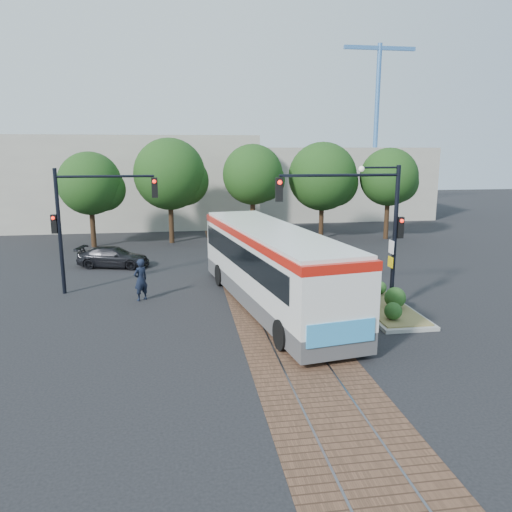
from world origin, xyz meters
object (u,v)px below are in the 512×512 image
object	(u,v)px
city_bus	(271,264)
signal_pole_left	(83,214)
traffic_island	(386,303)
parked_car	(113,257)
officer	(141,280)
signal_pole_main	(368,215)

from	to	relation	value
city_bus	signal_pole_left	xyz separation A→B (m)	(-8.39, 3.54, 1.91)
traffic_island	signal_pole_left	distance (m)	14.50
signal_pole_left	parked_car	bearing A→B (deg)	84.27
city_bus	traffic_island	xyz separation A→B (m)	(4.80, -1.36, -1.63)
city_bus	traffic_island	world-z (taller)	city_bus
officer	parked_car	distance (m)	7.39
signal_pole_left	officer	xyz separation A→B (m)	(2.64, -1.71, -2.89)
signal_pole_left	officer	distance (m)	4.27
traffic_island	officer	size ratio (longest dim) A/B	2.66
signal_pole_left	officer	world-z (taller)	signal_pole_left
signal_pole_main	officer	distance (m)	10.56
city_bus	signal_pole_main	bearing A→B (deg)	-27.58
signal_pole_main	signal_pole_left	size ratio (longest dim) A/B	1.00
city_bus	signal_pole_main	world-z (taller)	signal_pole_main
traffic_island	signal_pole_left	xyz separation A→B (m)	(-13.19, 4.89, 3.54)
traffic_island	officer	world-z (taller)	officer
traffic_island	officer	bearing A→B (deg)	163.21
officer	parked_car	xyz separation A→B (m)	(-2.10, 7.07, -0.37)
city_bus	officer	distance (m)	6.11
signal_pole_main	city_bus	bearing A→B (deg)	161.75
traffic_island	parked_car	world-z (taller)	parked_car
city_bus	signal_pole_left	size ratio (longest dim) A/B	2.23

